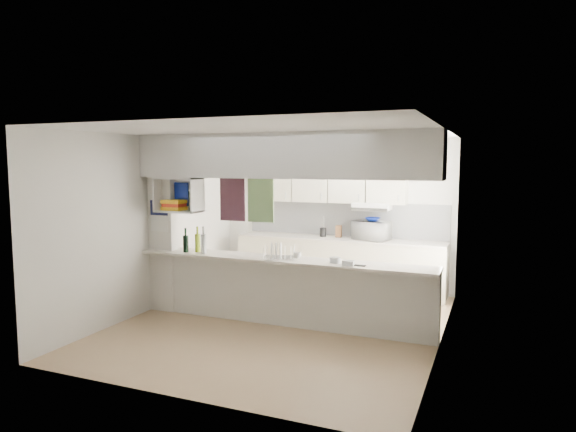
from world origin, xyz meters
The scene contains 16 objects.
floor centered at (0.00, 0.00, 0.00)m, with size 4.80×4.80×0.00m, color tan.
ceiling centered at (0.00, 0.00, 2.60)m, with size 4.80×4.80×0.00m, color white.
wall_back centered at (0.00, 2.40, 1.30)m, with size 4.20×4.20×0.00m, color silver.
wall_left centered at (-2.10, 0.00, 1.30)m, with size 4.80×4.80×0.00m, color silver.
wall_right centered at (2.10, 0.00, 1.30)m, with size 4.80×4.80×0.00m, color silver.
servery_partition centered at (-0.17, 0.00, 1.66)m, with size 4.20×0.50×2.60m.
cubby_shelf centered at (-1.57, -0.06, 1.71)m, with size 0.65×0.35×0.50m.
kitchen_run centered at (0.16, 2.14, 0.83)m, with size 3.60×0.63×2.24m.
microwave centered at (0.76, 2.09, 1.08)m, with size 0.57×0.38×0.31m, color white.
bowl centered at (0.77, 2.11, 1.27)m, with size 0.25×0.25×0.06m, color navy.
dish_rack centered at (-0.02, -0.01, 1.01)m, with size 0.50×0.44×0.23m.
cup centered at (0.25, -0.04, 0.98)m, with size 0.11×0.11×0.09m, color white.
wine_bottles centered at (-1.30, -0.06, 1.06)m, with size 0.38×0.16×0.39m.
plastic_tubs centered at (0.86, -0.06, 0.95)m, with size 0.49×0.22×0.07m.
utensil_jar centered at (-0.11, 2.15, 1.00)m, with size 0.11×0.11×0.16m, color black.
knife_block centered at (0.16, 2.18, 1.02)m, with size 0.10×0.08×0.21m, color brown.
Camera 1 is at (2.68, -6.30, 2.21)m, focal length 32.00 mm.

